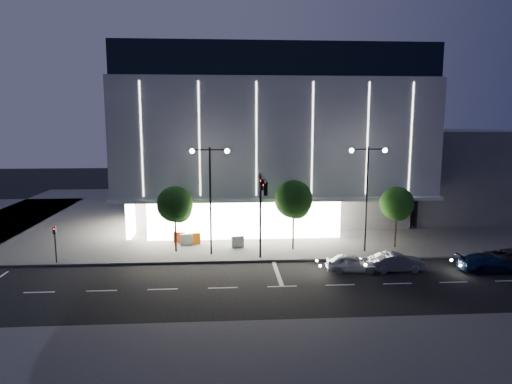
{
  "coord_description": "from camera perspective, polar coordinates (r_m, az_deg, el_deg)",
  "views": [
    {
      "loc": [
        -1.75,
        -30.82,
        11.06
      ],
      "look_at": [
        0.88,
        8.11,
        5.0
      ],
      "focal_mm": 32.0,
      "sensor_mm": 36.0,
      "label": 1
    }
  ],
  "objects": [
    {
      "name": "car_second",
      "position": [
        35.95,
        17.18,
        -8.36
      ],
      "size": [
        4.16,
        1.58,
        1.36
      ],
      "primitive_type": "imported",
      "rotation": [
        0.0,
        0.0,
        1.61
      ],
      "color": "#9B9DA2",
      "rests_on": "ground"
    },
    {
      "name": "tree_right",
      "position": [
        41.26,
        17.2,
        -1.59
      ],
      "size": [
        2.91,
        2.91,
        5.51
      ],
      "color": "black",
      "rests_on": "ground"
    },
    {
      "name": "barrier_a",
      "position": [
        42.01,
        -9.55,
        -5.65
      ],
      "size": [
        1.11,
        0.65,
        1.0
      ],
      "primitive_type": "cube",
      "rotation": [
        0.0,
        0.0,
        -0.39
      ],
      "color": "red",
      "rests_on": "sidewalk_museum"
    },
    {
      "name": "street_lamp_west",
      "position": [
        37.2,
        -5.75,
        0.9
      ],
      "size": [
        3.16,
        0.36,
        9.0
      ],
      "color": "black",
      "rests_on": "ground"
    },
    {
      "name": "street_lamp_east",
      "position": [
        38.99,
        13.72,
        1.05
      ],
      "size": [
        3.16,
        0.36,
        9.0
      ],
      "color": "black",
      "rests_on": "ground"
    },
    {
      "name": "sidewalk_museum",
      "position": [
        56.32,
        3.1,
        -2.43
      ],
      "size": [
        70.0,
        40.0,
        0.15
      ],
      "primitive_type": "cube",
      "color": "#474747",
      "rests_on": "ground"
    },
    {
      "name": "traffic_mast",
      "position": [
        34.8,
        0.73,
        -1.16
      ],
      "size": [
        0.33,
        5.89,
        7.07
      ],
      "color": "black",
      "rests_on": "ground"
    },
    {
      "name": "barrier_b",
      "position": [
        41.24,
        -8.7,
        -5.9
      ],
      "size": [
        1.11,
        0.28,
        1.0
      ],
      "primitive_type": "cube",
      "rotation": [
        0.0,
        0.0,
        0.03
      ],
      "color": "silver",
      "rests_on": "sidewalk_museum"
    },
    {
      "name": "tree_mid",
      "position": [
        38.87,
        4.75,
        -1.17
      ],
      "size": [
        3.25,
        3.25,
        6.15
      ],
      "color": "black",
      "rests_on": "ground"
    },
    {
      "name": "car_third",
      "position": [
        38.38,
        27.1,
        -7.89
      ],
      "size": [
        4.61,
        1.95,
        1.33
      ],
      "primitive_type": "imported",
      "rotation": [
        0.0,
        0.0,
        1.59
      ],
      "color": "#112142",
      "rests_on": "ground"
    },
    {
      "name": "annex_building",
      "position": [
        61.75,
        22.89,
        2.5
      ],
      "size": [
        16.0,
        20.0,
        10.0
      ],
      "primitive_type": "cube",
      "color": "#4C4C51",
      "rests_on": "ground"
    },
    {
      "name": "ped_signal_far",
      "position": [
        38.82,
        -23.81,
        -5.61
      ],
      "size": [
        0.22,
        0.24,
        3.0
      ],
      "color": "black",
      "rests_on": "ground"
    },
    {
      "name": "sidewalk_near",
      "position": [
        22.82,
        14.8,
        -20.27
      ],
      "size": [
        70.0,
        10.0,
        0.15
      ],
      "primitive_type": "cube",
      "color": "#474747",
      "rests_on": "ground"
    },
    {
      "name": "barrier_d",
      "position": [
        40.04,
        -2.3,
        -6.25
      ],
      "size": [
        1.13,
        0.48,
        1.0
      ],
      "primitive_type": "cube",
      "rotation": [
        0.0,
        0.0,
        0.22
      ],
      "color": "silver",
      "rests_on": "sidewalk_museum"
    },
    {
      "name": "ground",
      "position": [
        32.79,
        -0.58,
        -10.88
      ],
      "size": [
        160.0,
        160.0,
        0.0
      ],
      "primitive_type": "plane",
      "color": "black",
      "rests_on": "ground"
    },
    {
      "name": "barrier_c",
      "position": [
        41.49,
        -7.71,
        -5.79
      ],
      "size": [
        1.13,
        0.44,
        1.0
      ],
      "primitive_type": "cube",
      "rotation": [
        0.0,
        0.0,
        0.18
      ],
      "color": "orange",
      "rests_on": "sidewalk_museum"
    },
    {
      "name": "car_lead",
      "position": [
        34.94,
        11.89,
        -8.7
      ],
      "size": [
        3.96,
        1.9,
        1.31
      ],
      "primitive_type": "imported",
      "rotation": [
        0.0,
        0.0,
        1.47
      ],
      "color": "#A9ADB1",
      "rests_on": "ground"
    },
    {
      "name": "tree_left",
      "position": [
        38.72,
        -10.06,
        -1.77
      ],
      "size": [
        3.02,
        3.02,
        5.72
      ],
      "color": "black",
      "rests_on": "ground"
    },
    {
      "name": "museum",
      "position": [
        53.37,
        1.23,
        6.91
      ],
      "size": [
        30.0,
        25.8,
        18.0
      ],
      "color": "#4C4C51",
      "rests_on": "ground"
    }
  ]
}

